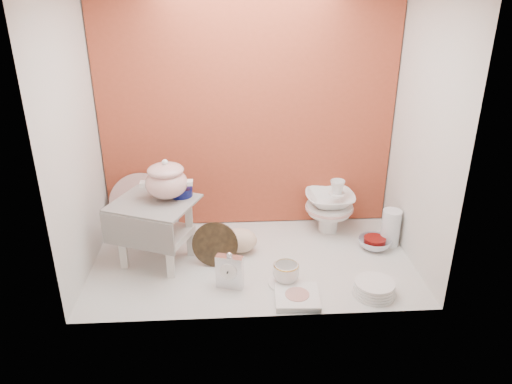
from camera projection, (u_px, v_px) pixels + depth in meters
The scene contains 17 objects.
ground at pixel (253, 261), 2.77m from camera, with size 1.80×1.80×0.00m, color silver.
niche_shell at pixel (250, 92), 2.56m from camera, with size 1.86×1.03×1.53m.
step_stool at pixel (156, 232), 2.70m from camera, with size 0.43×0.37×0.37m, color silver, non-canonical shape.
soup_tureen at pixel (166, 179), 2.62m from camera, with size 0.27×0.27×0.23m, color white, non-canonical shape.
cobalt_bowl at pixel (181, 191), 2.69m from camera, with size 0.13×0.13×0.05m, color #0A0F4B.
floral_platter at pixel (141, 204), 3.02m from camera, with size 0.39×0.12×0.38m, color silver, non-canonical shape.
blue_white_vase at pixel (158, 214), 3.02m from camera, with size 0.25×0.25×0.26m, color silver.
lacquer_tray at pixel (215, 244), 2.68m from camera, with size 0.26×0.07×0.25m, color black, non-canonical shape.
mantel_clock at pixel (230, 270), 2.49m from camera, with size 0.14×0.05×0.20m, color silver.
plush_pig at pixel (239, 240), 2.82m from camera, with size 0.27×0.19×0.16m, color beige.
teacup_saucer at pixel (286, 283), 2.56m from camera, with size 0.19×0.19×0.01m, color white.
gold_rim_teacup at pixel (286, 273), 2.53m from camera, with size 0.14×0.14×0.11m, color white.
lattice_dish at pixel (297, 297), 2.43m from camera, with size 0.22×0.22×0.03m, color white.
dinner_plate_stack at pixel (374, 288), 2.46m from camera, with size 0.22×0.22×0.07m, color white.
crystal_bowl at pixel (374, 243), 2.89m from camera, with size 0.19×0.19×0.06m, color silver.
clear_glass_vase at pixel (391, 228), 2.89m from camera, with size 0.11×0.11×0.23m, color silver.
porcelain_tower at pixel (329, 206), 3.04m from camera, with size 0.30×0.30×0.35m, color white, non-canonical shape.
Camera 1 is at (-0.13, -2.37, 1.48)m, focal length 34.04 mm.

